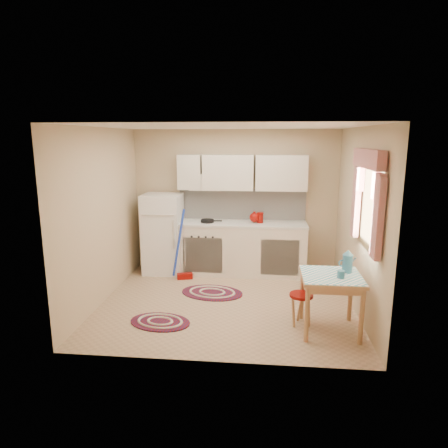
{
  "coord_description": "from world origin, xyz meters",
  "views": [
    {
      "loc": [
        0.5,
        -5.44,
        2.35
      ],
      "look_at": [
        -0.07,
        0.25,
        1.11
      ],
      "focal_mm": 32.0,
      "sensor_mm": 36.0,
      "label": 1
    }
  ],
  "objects": [
    {
      "name": "fridge",
      "position": [
        -1.25,
        1.25,
        0.7
      ],
      "size": [
        0.65,
        0.6,
        1.4
      ],
      "primitive_type": "cube",
      "color": "white",
      "rests_on": "ground"
    },
    {
      "name": "room_shell",
      "position": [
        0.16,
        0.24,
        1.6
      ],
      "size": [
        3.64,
        3.6,
        2.52
      ],
      "color": "tan",
      "rests_on": "ground"
    },
    {
      "name": "frying_pan",
      "position": [
        -0.46,
        1.25,
        0.94
      ],
      "size": [
        0.23,
        0.23,
        0.05
      ],
      "primitive_type": "cylinder",
      "rotation": [
        0.0,
        0.0,
        0.02
      ],
      "color": "black",
      "rests_on": "countertop"
    },
    {
      "name": "base_cabinets",
      "position": [
        0.12,
        1.3,
        0.44
      ],
      "size": [
        2.25,
        0.6,
        0.88
      ],
      "primitive_type": "cube",
      "color": "silver",
      "rests_on": "ground"
    },
    {
      "name": "stool",
      "position": [
        1.01,
        -0.63,
        0.21
      ],
      "size": [
        0.3,
        0.3,
        0.42
      ],
      "primitive_type": "cylinder",
      "rotation": [
        0.0,
        0.0,
        -0.01
      ],
      "color": "#800904",
      "rests_on": "ground"
    },
    {
      "name": "coffee_pot",
      "position": [
        1.55,
        -0.63,
        0.87
      ],
      "size": [
        0.17,
        0.15,
        0.31
      ],
      "primitive_type": null,
      "rotation": [
        0.0,
        0.0,
        0.1
      ],
      "color": "teal",
      "rests_on": "table"
    },
    {
      "name": "countertop",
      "position": [
        0.12,
        1.3,
        0.9
      ],
      "size": [
        2.27,
        0.62,
        0.04
      ],
      "primitive_type": "cube",
      "color": "silver",
      "rests_on": "base_cabinets"
    },
    {
      "name": "table",
      "position": [
        1.35,
        -0.75,
        0.36
      ],
      "size": [
        0.72,
        0.72,
        0.72
      ],
      "primitive_type": "cube",
      "color": "tan",
      "rests_on": "ground"
    },
    {
      "name": "mug",
      "position": [
        1.43,
        -0.85,
        0.77
      ],
      "size": [
        0.12,
        0.12,
        0.1
      ],
      "primitive_type": "cylinder",
      "rotation": [
        0.0,
        0.0,
        -0.42
      ],
      "color": "teal",
      "rests_on": "table"
    },
    {
      "name": "red_canister",
      "position": [
        0.45,
        1.3,
        1.0
      ],
      "size": [
        0.13,
        0.13,
        0.16
      ],
      "primitive_type": "cylinder",
      "rotation": [
        0.0,
        0.0,
        0.31
      ],
      "color": "#800904",
      "rests_on": "countertop"
    },
    {
      "name": "rug_left",
      "position": [
        -0.8,
        -0.75,
        0.01
      ],
      "size": [
        0.88,
        0.66,
        0.02
      ],
      "primitive_type": null,
      "rotation": [
        0.0,
        0.0,
        -0.17
      ],
      "color": "maroon",
      "rests_on": "ground"
    },
    {
      "name": "red_kettle",
      "position": [
        0.35,
        1.3,
        1.01
      ],
      "size": [
        0.19,
        0.17,
        0.18
      ],
      "primitive_type": null,
      "rotation": [
        0.0,
        0.0,
        -0.02
      ],
      "color": "#800904",
      "rests_on": "countertop"
    },
    {
      "name": "broom",
      "position": [
        -0.8,
        0.9,
        0.6
      ],
      "size": [
        0.3,
        0.19,
        1.2
      ],
      "primitive_type": null,
      "rotation": [
        0.0,
        0.0,
        0.27
      ],
      "color": "blue",
      "rests_on": "ground"
    },
    {
      "name": "rug_center",
      "position": [
        -0.26,
        0.31,
        0.01
      ],
      "size": [
        1.04,
        0.77,
        0.02
      ],
      "primitive_type": null,
      "rotation": [
        0.0,
        0.0,
        -0.15
      ],
      "color": "maroon",
      "rests_on": "ground"
    }
  ]
}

